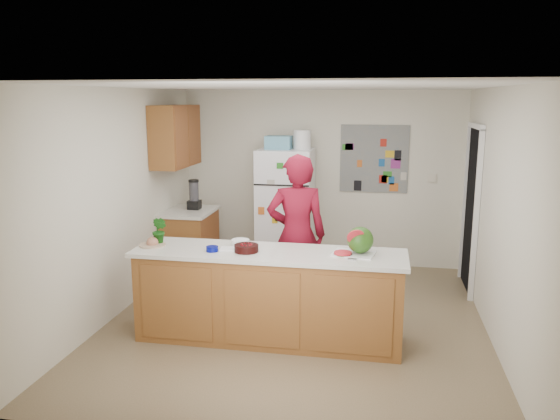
% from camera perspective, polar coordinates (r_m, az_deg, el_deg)
% --- Properties ---
extents(floor, '(4.00, 4.50, 0.02)m').
position_cam_1_polar(floor, '(6.09, 1.69, -11.59)').
color(floor, brown).
rests_on(floor, ground).
extents(wall_back, '(4.00, 0.02, 2.50)m').
position_cam_1_polar(wall_back, '(7.92, 4.30, 3.31)').
color(wall_back, beige).
rests_on(wall_back, ground).
extents(wall_left, '(0.02, 4.50, 2.50)m').
position_cam_1_polar(wall_left, '(6.33, -16.51, 0.78)').
color(wall_left, beige).
rests_on(wall_left, ground).
extents(wall_right, '(0.02, 4.50, 2.50)m').
position_cam_1_polar(wall_right, '(5.76, 21.93, -0.62)').
color(wall_right, beige).
rests_on(wall_right, ground).
extents(ceiling, '(4.00, 4.50, 0.02)m').
position_cam_1_polar(ceiling, '(5.60, 1.85, 12.86)').
color(ceiling, white).
rests_on(ceiling, wall_back).
extents(doorway, '(0.03, 0.85, 2.04)m').
position_cam_1_polar(doorway, '(7.20, 19.42, -0.01)').
color(doorway, black).
rests_on(doorway, ground).
extents(peninsula_base, '(2.60, 0.62, 0.88)m').
position_cam_1_polar(peninsula_base, '(5.50, -1.18, -9.14)').
color(peninsula_base, brown).
rests_on(peninsula_base, floor).
extents(peninsula_top, '(2.68, 0.70, 0.04)m').
position_cam_1_polar(peninsula_top, '(5.35, -1.20, -4.53)').
color(peninsula_top, silver).
rests_on(peninsula_top, peninsula_base).
extents(side_counter_base, '(0.60, 0.80, 0.86)m').
position_cam_1_polar(side_counter_base, '(7.59, -9.39, -3.49)').
color(side_counter_base, brown).
rests_on(side_counter_base, floor).
extents(side_counter_top, '(0.64, 0.84, 0.04)m').
position_cam_1_polar(side_counter_top, '(7.49, -9.50, -0.17)').
color(side_counter_top, silver).
rests_on(side_counter_top, side_counter_base).
extents(upper_cabinets, '(0.35, 1.00, 0.80)m').
position_cam_1_polar(upper_cabinets, '(7.35, -10.86, 7.60)').
color(upper_cabinets, brown).
rests_on(upper_cabinets, wall_left).
extents(refrigerator, '(0.75, 0.70, 1.70)m').
position_cam_1_polar(refrigerator, '(7.68, 0.60, 0.06)').
color(refrigerator, silver).
rests_on(refrigerator, floor).
extents(fridge_top_bin, '(0.35, 0.28, 0.18)m').
position_cam_1_polar(fridge_top_bin, '(7.57, -0.14, 7.08)').
color(fridge_top_bin, '#5999B2').
rests_on(fridge_top_bin, refrigerator).
extents(photo_collage, '(0.95, 0.01, 0.95)m').
position_cam_1_polar(photo_collage, '(7.81, 9.81, 5.28)').
color(photo_collage, slate).
rests_on(photo_collage, wall_back).
extents(person, '(0.74, 0.56, 1.81)m').
position_cam_1_polar(person, '(6.01, 1.75, -2.69)').
color(person, maroon).
rests_on(person, floor).
extents(blender_appliance, '(0.13, 0.13, 0.38)m').
position_cam_1_polar(blender_appliance, '(7.51, -8.97, 1.52)').
color(blender_appliance, black).
rests_on(blender_appliance, side_counter_top).
extents(cutting_board, '(0.43, 0.35, 0.01)m').
position_cam_1_polar(cutting_board, '(5.28, 7.68, -4.55)').
color(cutting_board, white).
rests_on(cutting_board, peninsula_top).
extents(watermelon, '(0.25, 0.25, 0.25)m').
position_cam_1_polar(watermelon, '(5.27, 8.38, -3.12)').
color(watermelon, '#245310').
rests_on(watermelon, cutting_board).
extents(watermelon_slice, '(0.17, 0.17, 0.02)m').
position_cam_1_polar(watermelon_slice, '(5.24, 6.58, -4.48)').
color(watermelon_slice, '#DD3754').
rests_on(watermelon_slice, cutting_board).
extents(cherry_bowl, '(0.31, 0.31, 0.07)m').
position_cam_1_polar(cherry_bowl, '(5.33, -3.53, -4.01)').
color(cherry_bowl, black).
rests_on(cherry_bowl, peninsula_top).
extents(white_bowl, '(0.19, 0.19, 0.06)m').
position_cam_1_polar(white_bowl, '(5.56, -4.17, -3.40)').
color(white_bowl, white).
rests_on(white_bowl, peninsula_top).
extents(cobalt_bowl, '(0.13, 0.13, 0.05)m').
position_cam_1_polar(cobalt_bowl, '(5.37, -7.10, -4.05)').
color(cobalt_bowl, '#020761').
rests_on(cobalt_bowl, peninsula_top).
extents(plate, '(0.27, 0.27, 0.02)m').
position_cam_1_polar(plate, '(5.69, -13.18, -3.57)').
color(plate, beige).
rests_on(plate, peninsula_top).
extents(paper_towel, '(0.18, 0.16, 0.02)m').
position_cam_1_polar(paper_towel, '(5.41, -5.42, -4.08)').
color(paper_towel, white).
rests_on(paper_towel, peninsula_top).
extents(keys, '(0.08, 0.04, 0.01)m').
position_cam_1_polar(keys, '(5.11, 7.54, -5.12)').
color(keys, gray).
rests_on(keys, peninsula_top).
extents(potted_plant, '(0.19, 0.18, 0.29)m').
position_cam_1_polar(potted_plant, '(5.69, -12.48, -2.11)').
color(potted_plant, '#114412').
rests_on(potted_plant, peninsula_top).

